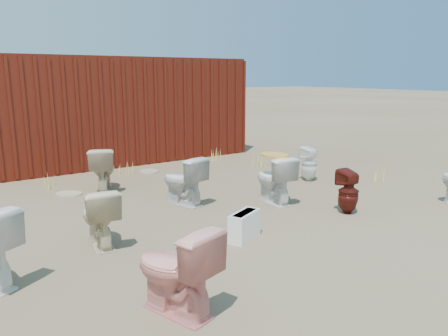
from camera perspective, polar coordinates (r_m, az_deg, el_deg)
ground at (r=6.66m, az=2.97°, el=-5.52°), size 100.00×100.00×0.00m
shipping_container at (r=10.96m, az=-14.03°, el=7.49°), size 6.00×2.40×2.40m
toilet_front_pink at (r=3.81m, az=-6.35°, el=-13.08°), size 0.65×0.88×0.80m
toilet_front_c at (r=6.88m, az=-5.36°, el=-1.65°), size 0.61×0.84×0.77m
toilet_front_maroon at (r=6.68m, az=15.93°, el=-3.00°), size 0.33×0.33×0.66m
toilet_back_beige_left at (r=5.43m, az=-15.99°, el=-6.14°), size 0.49×0.75×0.72m
toilet_back_beige_right at (r=7.99m, az=-15.56°, el=-0.10°), size 0.70×0.87×0.77m
toilet_back_yellowlid at (r=6.99m, az=6.55°, el=-1.48°), size 0.52×0.80×0.77m
toilet_back_e at (r=8.56m, az=11.07°, el=0.55°), size 0.32×0.32×0.67m
yellow_lid at (r=6.91m, az=6.63°, el=1.73°), size 0.39×0.49×0.02m
loose_tank at (r=5.48m, az=2.69°, el=-7.55°), size 0.54×0.39×0.35m
loose_lid_near at (r=9.35m, az=-9.76°, el=-0.44°), size 0.51×0.58×0.02m
loose_lid_far at (r=7.97m, az=-19.59°, el=-3.17°), size 0.58×0.59×0.02m
weed_clump_a at (r=8.54m, az=-21.50°, el=-1.48°), size 0.36×0.36×0.27m
weed_clump_b at (r=8.74m, az=-4.37°, el=-0.20°), size 0.32×0.32×0.31m
weed_clump_c at (r=9.79m, az=4.47°, el=1.29°), size 0.36×0.36×0.36m
weed_clump_d at (r=9.23m, az=-12.55°, el=-0.05°), size 0.30×0.30×0.23m
weed_clump_e at (r=10.40m, az=-1.09°, el=1.72°), size 0.34×0.34×0.28m
weed_clump_f at (r=8.95m, az=19.63°, el=-0.75°), size 0.28×0.28×0.26m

